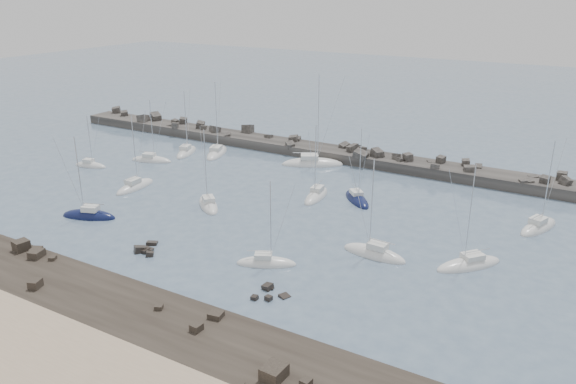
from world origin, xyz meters
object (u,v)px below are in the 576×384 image
(sailboat_1, at_px, (217,153))
(sailboat_11, at_px, (469,265))
(sailboat_13, at_px, (186,153))
(sailboat_14, at_px, (151,160))
(sailboat_7, at_px, (266,263))
(sailboat_4, at_px, (312,164))
(sailboat_3, at_px, (135,187))
(sailboat_8, at_px, (357,200))
(sailboat_9, at_px, (374,254))
(sailboat_0, at_px, (91,166))
(sailboat_10, at_px, (538,228))
(sailboat_5, at_px, (208,205))
(sailboat_6, at_px, (316,196))
(sailboat_2, at_px, (89,216))

(sailboat_1, height_order, sailboat_11, sailboat_1)
(sailboat_13, distance_m, sailboat_14, 7.60)
(sailboat_7, bearing_deg, sailboat_1, 133.96)
(sailboat_7, bearing_deg, sailboat_13, 140.60)
(sailboat_4, bearing_deg, sailboat_3, -126.77)
(sailboat_3, xyz_separation_m, sailboat_4, (19.00, 25.43, 0.00))
(sailboat_8, relative_size, sailboat_9, 0.93)
(sailboat_14, bearing_deg, sailboat_13, 71.85)
(sailboat_0, bearing_deg, sailboat_8, 9.98)
(sailboat_4, xyz_separation_m, sailboat_13, (-24.72, -5.79, -0.00))
(sailboat_4, relative_size, sailboat_10, 1.33)
(sailboat_3, xyz_separation_m, sailboat_13, (-5.72, 19.65, 0.00))
(sailboat_10, distance_m, sailboat_14, 66.83)
(sailboat_1, distance_m, sailboat_9, 49.88)
(sailboat_0, height_order, sailboat_8, sailboat_8)
(sailboat_5, height_order, sailboat_10, sailboat_10)
(sailboat_11, bearing_deg, sailboat_0, 176.22)
(sailboat_14, bearing_deg, sailboat_11, -11.61)
(sailboat_9, height_order, sailboat_14, sailboat_9)
(sailboat_10, xyz_separation_m, sailboat_14, (-66.77, -3.02, -0.02))
(sailboat_3, distance_m, sailboat_9, 42.67)
(sailboat_0, relative_size, sailboat_8, 0.83)
(sailboat_6, height_order, sailboat_10, sailboat_10)
(sailboat_6, bearing_deg, sailboat_10, 8.09)
(sailboat_4, bearing_deg, sailboat_11, -36.84)
(sailboat_3, xyz_separation_m, sailboat_7, (32.47, -11.72, -0.02))
(sailboat_0, bearing_deg, sailboat_7, -18.62)
(sailboat_3, height_order, sailboat_13, sailboat_13)
(sailboat_4, relative_size, sailboat_14, 1.41)
(sailboat_0, relative_size, sailboat_4, 0.58)
(sailboat_4, distance_m, sailboat_6, 16.65)
(sailboat_4, xyz_separation_m, sailboat_8, (14.28, -12.52, -0.02))
(sailboat_11, bearing_deg, sailboat_14, 168.39)
(sailboat_9, bearing_deg, sailboat_11, 15.69)
(sailboat_6, relative_size, sailboat_14, 1.01)
(sailboat_0, distance_m, sailboat_5, 30.75)
(sailboat_1, height_order, sailboat_3, sailboat_1)
(sailboat_1, bearing_deg, sailboat_11, -22.78)
(sailboat_9, bearing_deg, sailboat_2, -167.01)
(sailboat_5, relative_size, sailboat_6, 0.99)
(sailboat_9, bearing_deg, sailboat_13, 154.74)
(sailboat_1, relative_size, sailboat_2, 1.17)
(sailboat_10, bearing_deg, sailboat_11, -109.49)
(sailboat_5, bearing_deg, sailboat_11, 0.25)
(sailboat_1, xyz_separation_m, sailboat_2, (3.50, -34.53, 0.02))
(sailboat_6, xyz_separation_m, sailboat_8, (5.99, 1.92, -0.02))
(sailboat_0, bearing_deg, sailboat_13, 57.96)
(sailboat_2, height_order, sailboat_9, sailboat_9)
(sailboat_1, xyz_separation_m, sailboat_7, (32.81, -34.03, -0.01))
(sailboat_7, bearing_deg, sailboat_0, 161.38)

